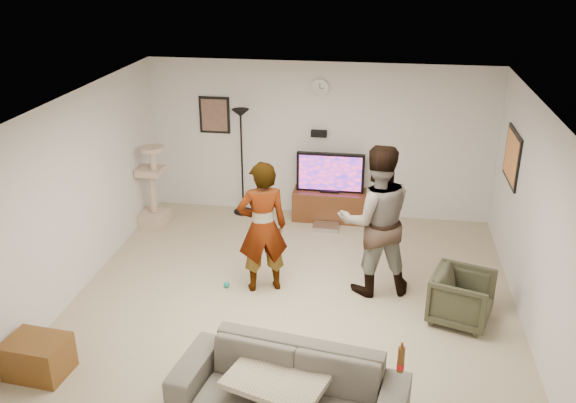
# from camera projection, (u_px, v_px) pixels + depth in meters

# --- Properties ---
(floor) EXTENTS (5.50, 5.50, 0.02)m
(floor) POSITION_uv_depth(u_px,v_px,m) (294.00, 299.00, 7.72)
(floor) COLOR tan
(floor) RESTS_ON ground
(ceiling) EXTENTS (5.50, 5.50, 0.02)m
(ceiling) POSITION_uv_depth(u_px,v_px,m) (294.00, 104.00, 6.74)
(ceiling) COLOR white
(ceiling) RESTS_ON wall_back
(wall_back) EXTENTS (5.50, 0.04, 2.50)m
(wall_back) POSITION_uv_depth(u_px,v_px,m) (319.00, 140.00, 9.74)
(wall_back) COLOR silver
(wall_back) RESTS_ON floor
(wall_front) EXTENTS (5.50, 0.04, 2.50)m
(wall_front) POSITION_uv_depth(u_px,v_px,m) (242.00, 348.00, 4.73)
(wall_front) COLOR silver
(wall_front) RESTS_ON floor
(wall_left) EXTENTS (0.04, 5.50, 2.50)m
(wall_left) POSITION_uv_depth(u_px,v_px,m) (77.00, 195.00, 7.63)
(wall_left) COLOR silver
(wall_left) RESTS_ON floor
(wall_right) EXTENTS (0.04, 5.50, 2.50)m
(wall_right) POSITION_uv_depth(u_px,v_px,m) (536.00, 223.00, 6.84)
(wall_right) COLOR silver
(wall_right) RESTS_ON floor
(wall_clock) EXTENTS (0.26, 0.04, 0.26)m
(wall_clock) POSITION_uv_depth(u_px,v_px,m) (320.00, 88.00, 9.38)
(wall_clock) COLOR silver
(wall_clock) RESTS_ON wall_back
(wall_speaker) EXTENTS (0.25, 0.10, 0.10)m
(wall_speaker) POSITION_uv_depth(u_px,v_px,m) (319.00, 134.00, 9.63)
(wall_speaker) COLOR black
(wall_speaker) RESTS_ON wall_back
(picture_back) EXTENTS (0.42, 0.03, 0.52)m
(picture_back) POSITION_uv_depth(u_px,v_px,m) (215.00, 115.00, 9.82)
(picture_back) COLOR brown
(picture_back) RESTS_ON wall_back
(picture_right) EXTENTS (0.03, 0.78, 0.62)m
(picture_right) POSITION_uv_depth(u_px,v_px,m) (512.00, 157.00, 8.20)
(picture_right) COLOR orange
(picture_right) RESTS_ON wall_right
(tv_stand) EXTENTS (1.17, 0.45, 0.49)m
(tv_stand) POSITION_uv_depth(u_px,v_px,m) (329.00, 205.00, 9.87)
(tv_stand) COLOR #482612
(tv_stand) RESTS_ON floor
(console_box) EXTENTS (0.40, 0.30, 0.07)m
(console_box) POSITION_uv_depth(u_px,v_px,m) (326.00, 227.00, 9.60)
(console_box) COLOR #BDBDBD
(console_box) RESTS_ON floor
(tv) EXTENTS (1.07, 0.08, 0.64)m
(tv) POSITION_uv_depth(u_px,v_px,m) (330.00, 172.00, 9.65)
(tv) COLOR black
(tv) RESTS_ON tv_stand
(tv_screen) EXTENTS (0.99, 0.01, 0.56)m
(tv_screen) POSITION_uv_depth(u_px,v_px,m) (330.00, 173.00, 9.61)
(tv_screen) COLOR #E8314E
(tv_screen) RESTS_ON tv
(floor_lamp) EXTENTS (0.32, 0.32, 1.75)m
(floor_lamp) POSITION_uv_depth(u_px,v_px,m) (242.00, 163.00, 9.87)
(floor_lamp) COLOR black
(floor_lamp) RESTS_ON floor
(cat_tree) EXTENTS (0.43, 0.43, 1.32)m
(cat_tree) POSITION_uv_depth(u_px,v_px,m) (152.00, 185.00, 9.54)
(cat_tree) COLOR tan
(cat_tree) RESTS_ON floor
(person_left) EXTENTS (0.74, 0.62, 1.74)m
(person_left) POSITION_uv_depth(u_px,v_px,m) (262.00, 227.00, 7.63)
(person_left) COLOR #B6B6B6
(person_left) RESTS_ON floor
(person_right) EXTENTS (1.11, 0.96, 1.96)m
(person_right) POSITION_uv_depth(u_px,v_px,m) (376.00, 220.00, 7.55)
(person_right) COLOR #33608F
(person_right) RESTS_ON floor
(sofa) EXTENTS (2.28, 1.17, 0.64)m
(sofa) POSITION_uv_depth(u_px,v_px,m) (289.00, 388.00, 5.69)
(sofa) COLOR #58544B
(sofa) RESTS_ON floor
(throw_blanket) EXTENTS (1.07, 0.94, 0.06)m
(throw_blanket) POSITION_uv_depth(u_px,v_px,m) (278.00, 377.00, 5.66)
(throw_blanket) COLOR #C2B291
(throw_blanket) RESTS_ON sofa
(beer_bottle) EXTENTS (0.06, 0.06, 0.25)m
(beer_bottle) POSITION_uv_depth(u_px,v_px,m) (401.00, 360.00, 5.37)
(beer_bottle) COLOR #5A3314
(beer_bottle) RESTS_ON sofa
(armchair) EXTENTS (0.86, 0.84, 0.62)m
(armchair) POSITION_uv_depth(u_px,v_px,m) (462.00, 298.00, 7.16)
(armchair) COLOR #343424
(armchair) RESTS_ON floor
(side_table) EXTENTS (0.65, 0.51, 0.41)m
(side_table) POSITION_uv_depth(u_px,v_px,m) (38.00, 357.00, 6.30)
(side_table) COLOR #5B3714
(side_table) RESTS_ON floor
(toy_ball) EXTENTS (0.08, 0.08, 0.08)m
(toy_ball) POSITION_uv_depth(u_px,v_px,m) (227.00, 285.00, 7.96)
(toy_ball) COLOR #148F82
(toy_ball) RESTS_ON floor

